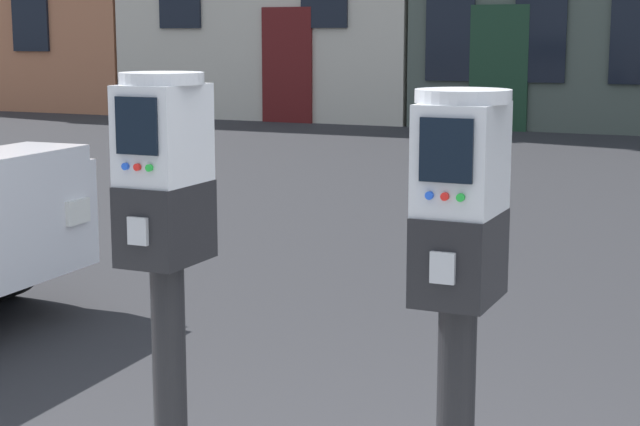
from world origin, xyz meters
TOP-DOWN VIEW (x-y plane):
  - parking_meter_near_kerb at (-0.54, -0.31)m, footprint 0.22×0.25m
  - parking_meter_twin_adjacent at (0.25, -0.31)m, footprint 0.22×0.25m

SIDE VIEW (x-z plane):
  - parking_meter_twin_adjacent at x=0.25m, z-range 0.40..1.76m
  - parking_meter_near_kerb at x=-0.54m, z-range 0.40..1.79m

